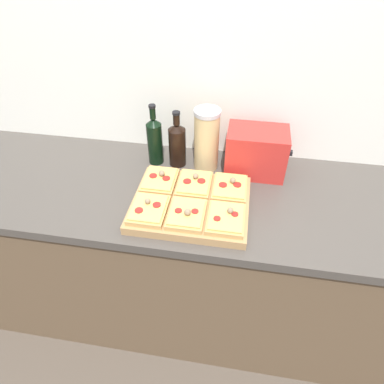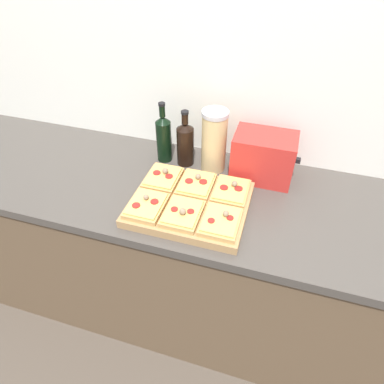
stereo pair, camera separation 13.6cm
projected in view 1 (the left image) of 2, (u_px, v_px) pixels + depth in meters
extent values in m
plane|color=#4C4238|center=(181.00, 360.00, 1.80)|extent=(12.00, 12.00, 0.00)
cube|color=silver|center=(204.00, 78.00, 1.49)|extent=(6.00, 0.06, 2.50)
cube|color=brown|center=(191.00, 260.00, 1.76)|extent=(2.60, 0.64, 0.86)
cube|color=#423D38|center=(190.00, 194.00, 1.47)|extent=(2.63, 0.67, 0.04)
cube|color=#A37A4C|center=(191.00, 204.00, 1.36)|extent=(0.46, 0.38, 0.04)
cube|color=tan|center=(160.00, 181.00, 1.43)|extent=(0.14, 0.17, 0.02)
cube|color=#E5A856|center=(160.00, 178.00, 1.42)|extent=(0.12, 0.15, 0.01)
cylinder|color=maroon|center=(153.00, 176.00, 1.42)|extent=(0.03, 0.03, 0.00)
cylinder|color=maroon|center=(166.00, 178.00, 1.41)|extent=(0.03, 0.03, 0.00)
sphere|color=#7F6B51|center=(162.00, 173.00, 1.42)|extent=(0.03, 0.03, 0.03)
cube|color=tan|center=(194.00, 185.00, 1.41)|extent=(0.14, 0.17, 0.02)
cube|color=#E5A856|center=(194.00, 182.00, 1.40)|extent=(0.12, 0.15, 0.01)
cylinder|color=maroon|center=(187.00, 181.00, 1.40)|extent=(0.03, 0.03, 0.00)
cylinder|color=maroon|center=(201.00, 181.00, 1.40)|extent=(0.03, 0.03, 0.00)
sphere|color=#7F6B51|center=(196.00, 176.00, 1.41)|extent=(0.02, 0.02, 0.02)
cube|color=tan|center=(230.00, 188.00, 1.39)|extent=(0.14, 0.17, 0.02)
cube|color=#E5A856|center=(230.00, 186.00, 1.38)|extent=(0.12, 0.15, 0.01)
cylinder|color=maroon|center=(223.00, 185.00, 1.38)|extent=(0.03, 0.03, 0.00)
cylinder|color=maroon|center=(237.00, 185.00, 1.38)|extent=(0.03, 0.03, 0.00)
sphere|color=#7F6B51|center=(233.00, 180.00, 1.38)|extent=(0.02, 0.02, 0.02)
cube|color=tan|center=(149.00, 210.00, 1.29)|extent=(0.14, 0.17, 0.02)
cube|color=#E5A856|center=(148.00, 207.00, 1.29)|extent=(0.12, 0.15, 0.01)
cylinder|color=maroon|center=(139.00, 210.00, 1.27)|extent=(0.03, 0.03, 0.00)
cylinder|color=maroon|center=(157.00, 205.00, 1.29)|extent=(0.03, 0.03, 0.00)
sphere|color=#7F6B51|center=(148.00, 201.00, 1.29)|extent=(0.02, 0.02, 0.02)
cube|color=tan|center=(187.00, 215.00, 1.28)|extent=(0.14, 0.17, 0.02)
cube|color=#E5A856|center=(187.00, 212.00, 1.27)|extent=(0.12, 0.15, 0.01)
cylinder|color=maroon|center=(178.00, 211.00, 1.26)|extent=(0.03, 0.03, 0.00)
cylinder|color=maroon|center=(195.00, 211.00, 1.26)|extent=(0.03, 0.03, 0.00)
sphere|color=#7F6B51|center=(188.00, 212.00, 1.24)|extent=(0.03, 0.03, 0.03)
cube|color=tan|center=(226.00, 219.00, 1.26)|extent=(0.14, 0.17, 0.02)
cube|color=#E5A856|center=(226.00, 216.00, 1.25)|extent=(0.12, 0.15, 0.01)
cylinder|color=maroon|center=(217.00, 218.00, 1.23)|extent=(0.03, 0.03, 0.00)
cylinder|color=maroon|center=(235.00, 214.00, 1.25)|extent=(0.03, 0.03, 0.00)
sphere|color=#7F6B51|center=(230.00, 210.00, 1.25)|extent=(0.02, 0.02, 0.02)
cylinder|color=black|center=(155.00, 144.00, 1.55)|extent=(0.07, 0.07, 0.20)
cone|color=black|center=(153.00, 122.00, 1.48)|extent=(0.07, 0.07, 0.03)
cylinder|color=black|center=(153.00, 113.00, 1.45)|extent=(0.03, 0.03, 0.05)
cylinder|color=black|center=(152.00, 106.00, 1.43)|extent=(0.03, 0.03, 0.01)
cylinder|color=black|center=(177.00, 147.00, 1.54)|extent=(0.08, 0.08, 0.18)
cone|color=black|center=(177.00, 127.00, 1.48)|extent=(0.08, 0.08, 0.03)
cylinder|color=black|center=(176.00, 119.00, 1.45)|extent=(0.03, 0.03, 0.05)
cylinder|color=black|center=(176.00, 113.00, 1.43)|extent=(0.03, 0.03, 0.01)
cylinder|color=tan|center=(206.00, 142.00, 1.50)|extent=(0.11, 0.11, 0.27)
cylinder|color=#B2B2B7|center=(207.00, 112.00, 1.41)|extent=(0.11, 0.11, 0.02)
cube|color=red|center=(256.00, 152.00, 1.49)|extent=(0.26, 0.17, 0.21)
cube|color=black|center=(257.00, 150.00, 1.39)|extent=(0.21, 0.01, 0.06)
cube|color=black|center=(289.00, 153.00, 1.47)|extent=(0.02, 0.02, 0.02)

